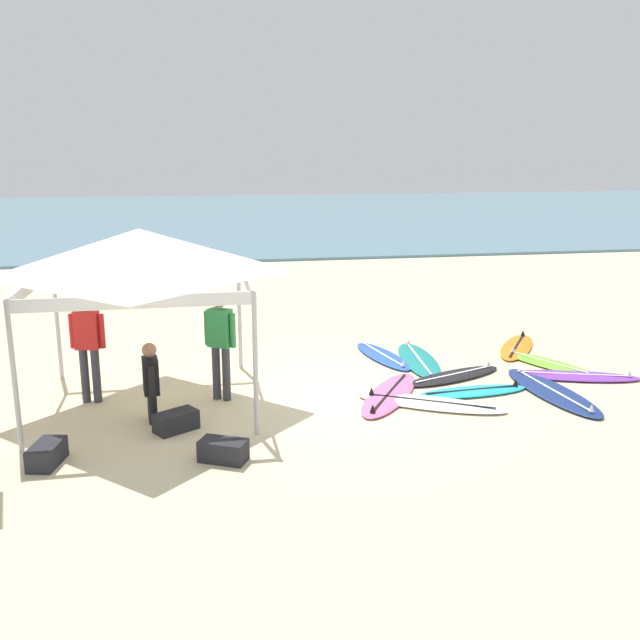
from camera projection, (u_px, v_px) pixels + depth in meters
name	position (u px, v px, depth m)	size (l,w,h in m)	color
ground_plane	(313.00, 398.00, 11.34)	(80.00, 80.00, 0.00)	beige
sea	(222.00, 215.00, 42.09)	(80.00, 36.00, 0.10)	#568499
canopy_tent	(140.00, 253.00, 10.57)	(3.25, 3.25, 2.75)	#B7B7BC
surfboard_orange	(517.00, 347.00, 14.14)	(1.60, 2.01, 0.19)	orange
surfboard_cyan	(473.00, 391.00, 11.54)	(1.95, 0.66, 0.19)	#23B2CC
surfboard_teal	(419.00, 360.00, 13.28)	(0.84, 2.37, 0.19)	#19847F
surfboard_pink	(389.00, 394.00, 11.41)	(1.73, 2.29, 0.19)	pink
surfboard_purple	(574.00, 376.00, 12.34)	(2.32, 1.27, 0.19)	purple
surfboard_white	(430.00, 403.00, 11.02)	(2.35, 1.69, 0.19)	white
surfboard_black	(454.00, 376.00, 12.34)	(2.08, 1.26, 0.19)	black
surfboard_lime	(548.00, 363.00, 13.06)	(1.34, 2.00, 0.19)	#7AD12D
surfboard_navy	(552.00, 392.00, 11.53)	(0.89, 2.56, 0.19)	navy
surfboard_blue	(383.00, 356.00, 13.52)	(0.93, 2.07, 0.19)	blue
person_green	(220.00, 340.00, 11.05)	(0.48, 0.38, 1.71)	#383842
person_red	(88.00, 342.00, 10.94)	(0.54, 0.28, 1.71)	#383842
person_black	(151.00, 379.00, 10.21)	(0.26, 0.55, 1.20)	black
gear_bag_near_tent	(47.00, 454.00, 8.92)	(0.60, 0.32, 0.28)	#232328
gear_bag_by_pole	(176.00, 421.00, 10.00)	(0.60, 0.32, 0.28)	#232328
gear_bag_on_sand	(223.00, 451.00, 9.03)	(0.60, 0.32, 0.28)	#232328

